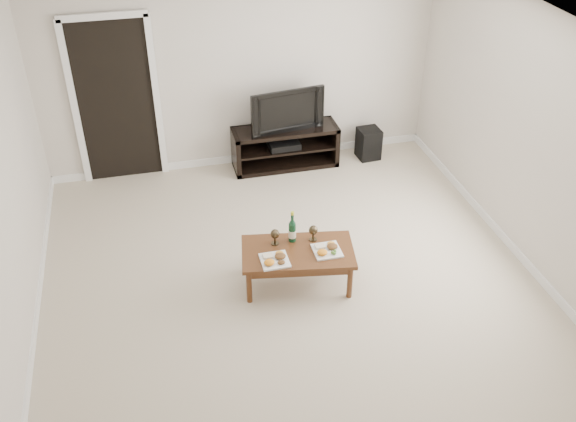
# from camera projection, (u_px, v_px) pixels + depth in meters

# --- Properties ---
(floor) EXTENTS (5.50, 5.50, 0.00)m
(floor) POSITION_uv_depth(u_px,v_px,m) (294.00, 290.00, 6.50)
(floor) COLOR #BBB197
(floor) RESTS_ON ground
(back_wall) EXTENTS (5.00, 0.04, 2.60)m
(back_wall) POSITION_uv_depth(u_px,v_px,m) (240.00, 69.00, 8.01)
(back_wall) COLOR beige
(back_wall) RESTS_ON ground
(ceiling) EXTENTS (5.00, 5.50, 0.04)m
(ceiling) POSITION_uv_depth(u_px,v_px,m) (295.00, 37.00, 5.04)
(ceiling) COLOR white
(ceiling) RESTS_ON back_wall
(doorway) EXTENTS (0.90, 0.02, 2.05)m
(doorway) POSITION_uv_depth(u_px,v_px,m) (116.00, 103.00, 7.83)
(doorway) COLOR black
(doorway) RESTS_ON ground
(media_console) EXTENTS (1.38, 0.45, 0.55)m
(media_console) POSITION_uv_depth(u_px,v_px,m) (285.00, 147.00, 8.46)
(media_console) COLOR black
(media_console) RESTS_ON ground
(television) EXTENTS (0.98, 0.26, 0.56)m
(television) POSITION_uv_depth(u_px,v_px,m) (285.00, 108.00, 8.15)
(television) COLOR black
(television) RESTS_ON media_console
(av_receiver) EXTENTS (0.41, 0.31, 0.08)m
(av_receiver) POSITION_uv_depth(u_px,v_px,m) (284.00, 144.00, 8.42)
(av_receiver) COLOR black
(av_receiver) RESTS_ON media_console
(subwoofer) EXTENTS (0.30, 0.30, 0.42)m
(subwoofer) POSITION_uv_depth(u_px,v_px,m) (369.00, 143.00, 8.68)
(subwoofer) COLOR black
(subwoofer) RESTS_ON ground
(coffee_table) EXTENTS (1.20, 0.79, 0.42)m
(coffee_table) POSITION_uv_depth(u_px,v_px,m) (298.00, 267.00, 6.47)
(coffee_table) COLOR #522D16
(coffee_table) RESTS_ON ground
(plate_left) EXTENTS (0.27, 0.27, 0.07)m
(plate_left) POSITION_uv_depth(u_px,v_px,m) (275.00, 258.00, 6.20)
(plate_left) COLOR white
(plate_left) RESTS_ON coffee_table
(plate_right) EXTENTS (0.27, 0.27, 0.07)m
(plate_right) POSITION_uv_depth(u_px,v_px,m) (327.00, 249.00, 6.33)
(plate_right) COLOR white
(plate_right) RESTS_ON coffee_table
(wine_bottle) EXTENTS (0.07, 0.07, 0.35)m
(wine_bottle) POSITION_uv_depth(u_px,v_px,m) (292.00, 226.00, 6.40)
(wine_bottle) COLOR #0F3920
(wine_bottle) RESTS_ON coffee_table
(goblet_left) EXTENTS (0.09, 0.09, 0.17)m
(goblet_left) POSITION_uv_depth(u_px,v_px,m) (275.00, 237.00, 6.40)
(goblet_left) COLOR #3B3120
(goblet_left) RESTS_ON coffee_table
(goblet_right) EXTENTS (0.09, 0.09, 0.17)m
(goblet_right) POSITION_uv_depth(u_px,v_px,m) (313.00, 233.00, 6.46)
(goblet_right) COLOR #3B3120
(goblet_right) RESTS_ON coffee_table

